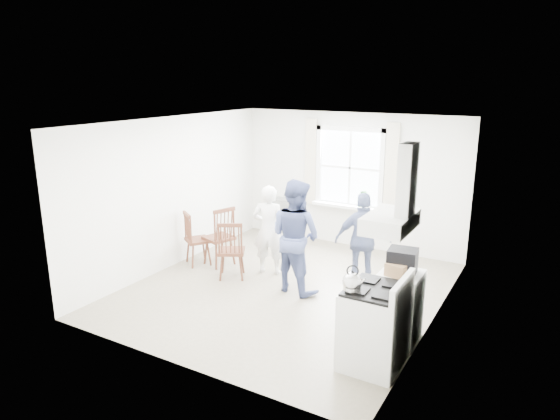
% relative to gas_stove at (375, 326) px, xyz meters
% --- Properties ---
extents(room_shell, '(4.62, 5.12, 2.64)m').
position_rel_gas_stove_xyz_m(room_shell, '(-1.91, 1.35, 0.82)').
color(room_shell, gray).
rests_on(room_shell, ground).
extents(window_assembly, '(1.88, 0.24, 1.70)m').
position_rel_gas_stove_xyz_m(window_assembly, '(-1.91, 3.80, 0.98)').
color(window_assembly, white).
rests_on(window_assembly, room_shell).
extents(range_hood, '(0.45, 0.76, 0.94)m').
position_rel_gas_stove_xyz_m(range_hood, '(0.16, -0.00, 1.42)').
color(range_hood, white).
rests_on(range_hood, room_shell).
extents(shelf_unit, '(0.40, 0.30, 0.80)m').
position_rel_gas_stove_xyz_m(shelf_unit, '(-3.31, 3.68, -0.08)').
color(shelf_unit, gray).
rests_on(shelf_unit, ground).
extents(gas_stove, '(0.68, 0.76, 1.12)m').
position_rel_gas_stove_xyz_m(gas_stove, '(0.00, 0.00, 0.00)').
color(gas_stove, white).
rests_on(gas_stove, ground).
extents(kettle, '(0.22, 0.22, 0.31)m').
position_rel_gas_stove_xyz_m(kettle, '(-0.21, -0.21, 0.57)').
color(kettle, silver).
rests_on(kettle, gas_stove).
extents(low_cabinet, '(0.50, 0.55, 0.90)m').
position_rel_gas_stove_xyz_m(low_cabinet, '(0.07, 0.70, -0.03)').
color(low_cabinet, white).
rests_on(low_cabinet, ground).
extents(stereo_stack, '(0.37, 0.34, 0.31)m').
position_rel_gas_stove_xyz_m(stereo_stack, '(0.07, 0.71, 0.57)').
color(stereo_stack, black).
rests_on(stereo_stack, low_cabinet).
extents(cardboard_box, '(0.28, 0.22, 0.16)m').
position_rel_gas_stove_xyz_m(cardboard_box, '(0.05, 0.57, 0.50)').
color(cardboard_box, '#9E744C').
rests_on(cardboard_box, low_cabinet).
extents(windsor_chair_a, '(0.57, 0.56, 0.99)m').
position_rel_gas_stove_xyz_m(windsor_chair_a, '(-2.88, 1.23, 0.12)').
color(windsor_chair_a, '#4C2618').
rests_on(windsor_chair_a, ground).
extents(windsor_chair_b, '(0.56, 0.56, 0.97)m').
position_rel_gas_stove_xyz_m(windsor_chair_b, '(-3.87, 1.44, 0.11)').
color(windsor_chair_b, '#4C2618').
rests_on(windsor_chair_b, ground).
extents(windsor_chair_c, '(0.56, 0.57, 1.07)m').
position_rel_gas_stove_xyz_m(windsor_chair_c, '(-3.37, 1.66, 0.17)').
color(windsor_chair_c, '#4C2618').
rests_on(windsor_chair_c, ground).
extents(person_left, '(0.70, 0.70, 1.52)m').
position_rel_gas_stove_xyz_m(person_left, '(-2.50, 1.80, 0.28)').
color(person_left, white).
rests_on(person_left, ground).
extents(person_mid, '(1.03, 1.03, 1.77)m').
position_rel_gas_stove_xyz_m(person_mid, '(-1.78, 1.40, 0.40)').
color(person_mid, '#475385').
rests_on(person_mid, ground).
extents(person_right, '(1.20, 1.20, 1.51)m').
position_rel_gas_stove_xyz_m(person_right, '(-0.95, 2.09, 0.27)').
color(person_right, navy).
rests_on(person_right, ground).
extents(potted_plant, '(0.20, 0.20, 0.33)m').
position_rel_gas_stove_xyz_m(potted_plant, '(-1.60, 3.71, 0.53)').
color(potted_plant, '#2D672E').
rests_on(potted_plant, window_assembly).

